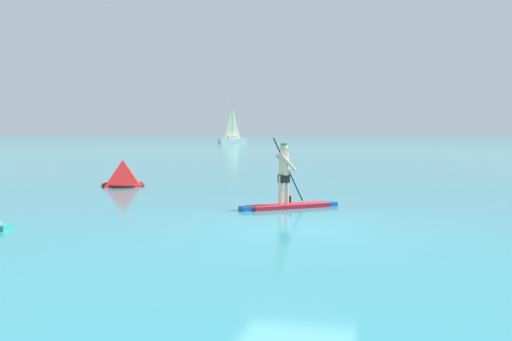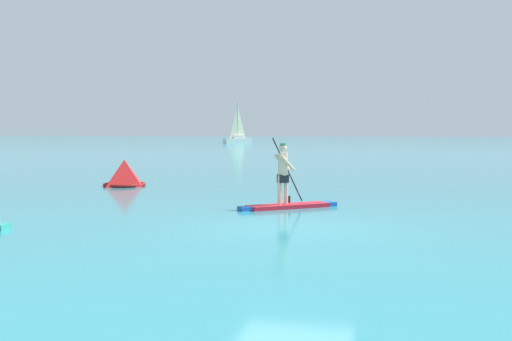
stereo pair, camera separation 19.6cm
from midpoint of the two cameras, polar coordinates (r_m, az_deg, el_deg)
The scene contains 4 objects.
ground at distance 13.30m, azimuth 3.80°, elevation -5.35°, with size 440.00×440.00×0.00m, color teal.
paddleboarder_mid_center at distance 16.77m, azimuth 3.17°, elevation -2.05°, with size 2.44×2.13×1.93m.
race_marker_buoy at distance 23.90m, azimuth -11.74°, elevation -0.36°, with size 1.74×1.74×1.00m.
sailboat_left_horizon at distance 104.18m, azimuth -1.64°, elevation 3.05°, with size 4.33×4.43×6.87m.
Camera 2 is at (2.46, -12.90, 2.08)m, focal length 43.64 mm.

